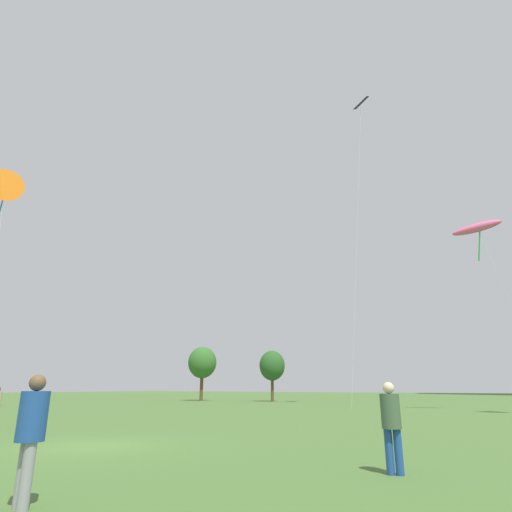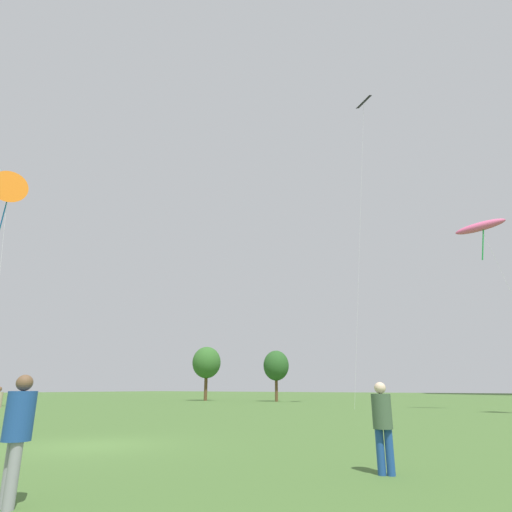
# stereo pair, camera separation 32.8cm
# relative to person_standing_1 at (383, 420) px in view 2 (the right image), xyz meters

# --- Properties ---
(ground) EXTENTS (280.00, 280.00, 0.00)m
(ground) POSITION_rel_person_standing_1_xyz_m (-8.77, -0.35, -1.02)
(ground) COLOR #476B30
(person_standing_1) EXTENTS (0.39, 0.39, 1.77)m
(person_standing_1) POSITION_rel_person_standing_1_xyz_m (0.00, 0.00, 0.00)
(person_standing_1) COLOR #1E478C
(person_standing_1) RESTS_ON ground
(person_standing_2) EXTENTS (0.41, 0.41, 1.86)m
(person_standing_2) POSITION_rel_person_standing_1_xyz_m (-3.79, -5.44, 0.05)
(person_standing_2) COLOR gray
(person_standing_2) RESTS_ON ground
(kite_flying_0) EXTENTS (2.56, 5.70, 31.87)m
(kite_flying_0) POSITION_rel_person_standing_1_xyz_m (-9.14, 30.20, 29.83)
(kite_flying_0) COLOR silver
(kite_flying_0) RESTS_ON ground
(kite_flying_1) EXTENTS (7.39, 3.61, 19.28)m
(kite_flying_1) POSITION_rel_person_standing_1_xyz_m (-33.41, 7.32, 16.68)
(kite_flying_1) COLOR silver
(kite_flying_1) RESTS_ON ground
(kite_flying_2) EXTENTS (5.28, 1.16, 14.38)m
(kite_flying_2) POSITION_rel_person_standing_1_xyz_m (0.22, 27.11, 12.73)
(kite_flying_2) COLOR silver
(kite_flying_2) RESTS_ON ground
(park_tree_0) EXTENTS (3.74, 3.74, 6.88)m
(park_tree_0) POSITION_rel_person_standing_1_xyz_m (-35.10, 36.65, 3.78)
(park_tree_0) COLOR brown
(park_tree_0) RESTS_ON ground
(park_tree_1) EXTENTS (3.17, 3.17, 6.11)m
(park_tree_1) POSITION_rel_person_standing_1_xyz_m (-25.58, 38.78, 3.23)
(park_tree_1) COLOR brown
(park_tree_1) RESTS_ON ground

